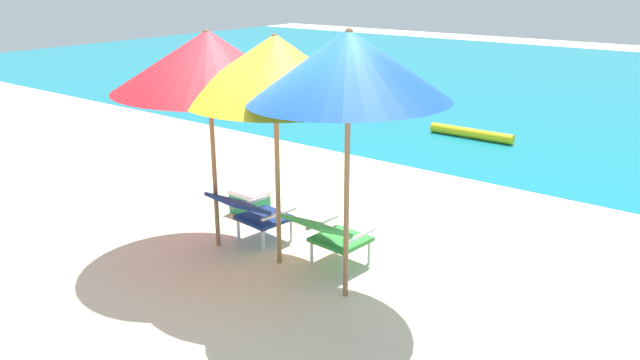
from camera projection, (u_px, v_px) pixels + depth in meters
name	position (u px, v px, depth m)	size (l,w,h in m)	color
ground_plane	(458.00, 167.00, 9.81)	(40.00, 40.00, 0.00)	beige
ocean_band	(600.00, 89.00, 16.24)	(40.00, 18.00, 0.01)	teal
swim_buoy	(471.00, 133.00, 11.44)	(0.18, 0.18, 1.60)	yellow
lounge_chair_left	(252.00, 211.00, 6.90)	(0.65, 0.94, 0.68)	navy
lounge_chair_right	(330.00, 233.00, 6.32)	(0.61, 0.92, 0.68)	#338E3D
beach_umbrella_left	(208.00, 62.00, 6.35)	(2.62, 2.63, 2.42)	olive
beach_umbrella_center	(275.00, 67.00, 5.93)	(1.91, 1.90, 2.41)	olive
beach_umbrella_right	(349.00, 66.00, 5.23)	(2.16, 2.14, 2.53)	olive
cooler_box	(250.00, 202.00, 7.86)	(0.49, 0.34, 0.32)	#1E844C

